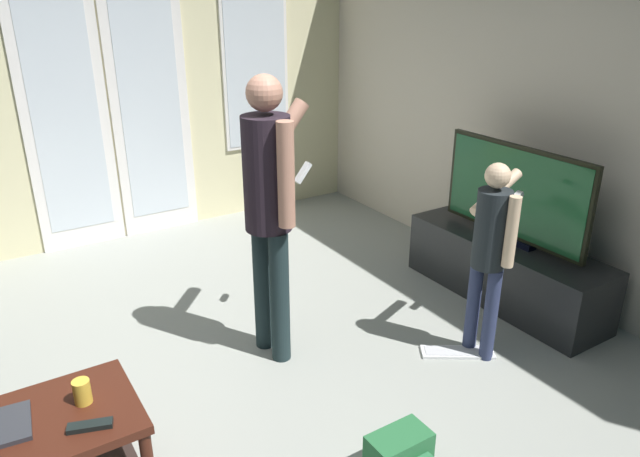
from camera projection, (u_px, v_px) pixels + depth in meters
name	position (u px, v px, depth m)	size (l,w,h in m)	color
ground_plane	(201.00, 414.00, 3.09)	(5.39, 5.37, 0.02)	#999C94
wall_back_with_doors	(72.00, 85.00, 4.68)	(5.39, 0.09, 2.78)	beige
wall_right_plain	(565.00, 101.00, 3.88)	(0.06, 5.37, 2.75)	beige
tv_stand	(505.00, 270.00, 4.15)	(0.46, 1.49, 0.45)	black
flat_screen_tv	(514.00, 194.00, 3.94)	(0.08, 1.16, 0.67)	black
person_adult	(270.00, 197.00, 3.24)	(0.55, 0.49, 1.67)	#1D2C2F
person_child	(491.00, 244.00, 3.33)	(0.53, 0.35, 1.20)	navy
backpack	(400.00, 455.00, 2.67)	(0.29, 0.21, 0.21)	#29693B
loose_keyboard	(458.00, 352.00, 3.58)	(0.44, 0.35, 0.02)	white
cup_near_edge	(82.00, 392.00, 2.42)	(0.07, 0.07, 0.11)	gold
tv_remote_black	(90.00, 426.00, 2.30)	(0.17, 0.05, 0.02)	black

